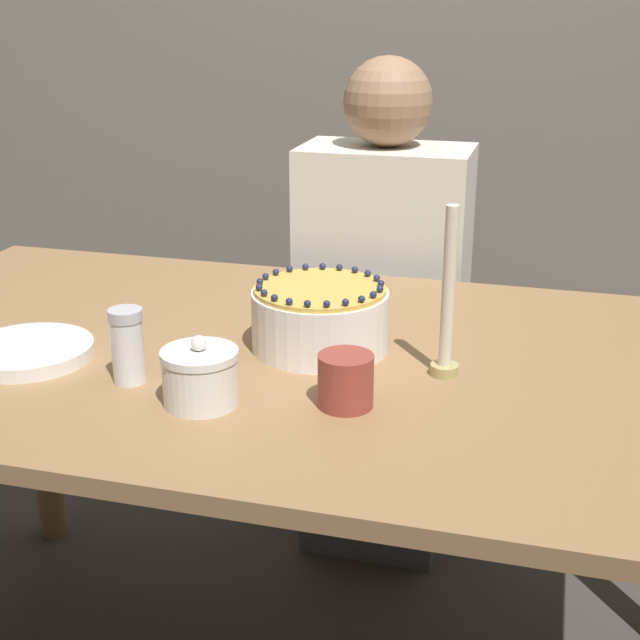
% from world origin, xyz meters
% --- Properties ---
extents(wall_behind, '(8.00, 0.05, 2.60)m').
position_xyz_m(wall_behind, '(0.00, 1.40, 1.30)').
color(wall_behind, slate).
rests_on(wall_behind, ground_plane).
extents(dining_table, '(1.65, 0.95, 0.78)m').
position_xyz_m(dining_table, '(0.00, 0.00, 0.67)').
color(dining_table, '#936D47').
rests_on(dining_table, ground_plane).
extents(cake, '(0.24, 0.24, 0.12)m').
position_xyz_m(cake, '(0.08, 0.03, 0.83)').
color(cake, white).
rests_on(cake, dining_table).
extents(sugar_bowl, '(0.12, 0.12, 0.11)m').
position_xyz_m(sugar_bowl, '(-0.03, -0.23, 0.82)').
color(sugar_bowl, white).
rests_on(sugar_bowl, dining_table).
extents(sugar_shaker, '(0.05, 0.05, 0.12)m').
position_xyz_m(sugar_shaker, '(-0.17, -0.19, 0.84)').
color(sugar_shaker, white).
rests_on(sugar_shaker, dining_table).
extents(plate_stack, '(0.22, 0.22, 0.02)m').
position_xyz_m(plate_stack, '(-0.38, -0.15, 0.79)').
color(plate_stack, white).
rests_on(plate_stack, dining_table).
extents(candle, '(0.05, 0.05, 0.28)m').
position_xyz_m(candle, '(0.31, -0.03, 0.89)').
color(candle, tan).
rests_on(candle, dining_table).
extents(cup, '(0.08, 0.08, 0.08)m').
position_xyz_m(cup, '(0.18, -0.18, 0.82)').
color(cup, '#993D33').
rests_on(cup, dining_table).
extents(person_man_blue_shirt, '(0.40, 0.34, 1.23)m').
position_xyz_m(person_man_blue_shirt, '(0.07, 0.68, 0.54)').
color(person_man_blue_shirt, '#595960').
rests_on(person_man_blue_shirt, ground_plane).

